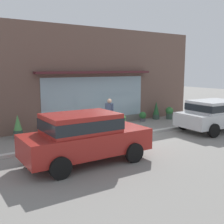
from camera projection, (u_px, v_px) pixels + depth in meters
ground_plane at (128, 136)px, 13.08m from camera, size 60.00×60.00×0.00m
curb_strip at (131, 135)px, 12.90m from camera, size 14.00×0.24×0.12m
storefront at (94, 78)px, 15.30m from camera, size 14.00×0.81×5.32m
fire_hydrant at (124, 123)px, 13.86m from camera, size 0.40×0.36×0.83m
pedestrian_with_handbag at (110, 113)px, 13.64m from camera, size 0.40×0.56×1.67m
parked_car_silver at (215, 113)px, 14.00m from camera, size 4.17×2.24×1.55m
parked_car_red at (84, 135)px, 9.20m from camera, size 4.27×1.96×1.68m
potted_plant_corner_tall at (96, 124)px, 14.63m from camera, size 0.33×0.33×0.51m
potted_plant_by_entrance at (61, 129)px, 13.43m from camera, size 0.33×0.33×0.44m
potted_plant_doorstep at (143, 116)px, 16.59m from camera, size 0.42×0.42×0.58m
potted_plant_window_left at (156, 111)px, 17.30m from camera, size 0.42×0.42×1.10m
potted_plant_window_right at (169, 112)px, 17.33m from camera, size 0.48×0.48×0.76m
potted_plant_window_center at (18, 127)px, 12.53m from camera, size 0.40×0.40×1.08m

